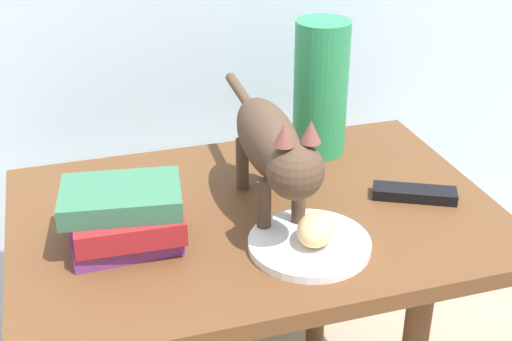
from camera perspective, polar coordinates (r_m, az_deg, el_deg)
The scene contains 7 objects.
side_table at distance 1.28m, azimuth 0.00°, elevation -6.32°, with size 0.85×0.58×0.58m.
plate at distance 1.14m, azimuth 4.37°, elevation -6.00°, with size 0.20×0.20×0.01m, color white.
bread_roll at distance 1.12m, azimuth 4.93°, elevation -4.80°, with size 0.08×0.06×0.05m, color #E0BC7A.
cat at distance 1.16m, azimuth 1.37°, elevation 2.01°, with size 0.10×0.48×0.23m.
book_stack at distance 1.14m, azimuth -10.66°, elevation -3.69°, with size 0.21×0.16×0.10m.
green_vase at distance 1.40m, azimuth 5.29°, elevation 6.70°, with size 0.11×0.11×0.27m, color #288C51.
tv_remote at distance 1.30m, azimuth 12.79°, elevation -1.83°, with size 0.15×0.04×0.02m, color black.
Camera 1 is at (-0.31, -1.01, 1.22)m, focal length 49.07 mm.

